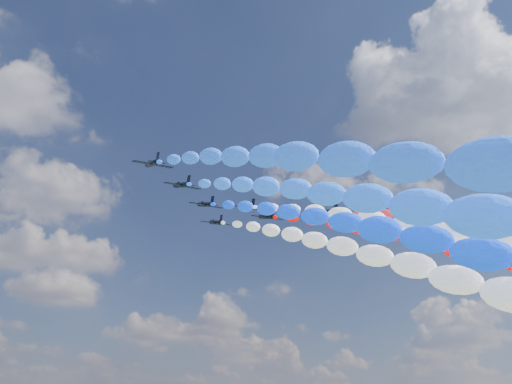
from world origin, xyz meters
TOP-DOWN VIEW (x-y plane):
  - jet_0 at (-32.30, -5.71)m, footprint 9.59×12.78m
  - trail_0 at (-32.30, -71.70)m, footprint 6.49×128.62m
  - jet_1 at (-21.30, 3.74)m, footprint 9.43×12.67m
  - trail_1 at (-21.30, -62.25)m, footprint 6.49×128.62m
  - jet_2 at (-10.05, 14.40)m, footprint 9.36×12.62m
  - trail_2 at (-10.05, -51.59)m, footprint 6.49×128.62m
  - jet_3 at (0.75, 10.95)m, footprint 9.47×12.69m
  - trail_3 at (0.75, -55.04)m, footprint 6.49×128.62m
  - jet_4 at (-0.71, 27.80)m, footprint 9.85×12.96m
  - trail_4 at (-0.71, -38.19)m, footprint 6.49×128.62m
  - jet_5 at (9.91, 15.93)m, footprint 9.87×12.98m
  - trail_5 at (9.91, -50.06)m, footprint 6.49×128.62m
  - jet_6 at (22.95, 3.56)m, footprint 9.89×12.99m
  - jet_7 at (32.68, -6.32)m, footprint 9.38×12.64m

SIDE VIEW (x-z plane):
  - trail_0 at x=-32.30m, z-range 42.48..98.38m
  - trail_1 at x=-21.30m, z-range 42.48..98.38m
  - trail_2 at x=-10.05m, z-range 42.48..98.38m
  - trail_3 at x=0.75m, z-range 42.48..98.38m
  - trail_4 at x=-0.71m, z-range 42.48..98.38m
  - trail_5 at x=9.91m, z-range 42.48..98.38m
  - jet_0 at x=-32.30m, z-range 93.59..99.66m
  - jet_1 at x=-21.30m, z-range 93.59..99.66m
  - jet_2 at x=-10.05m, z-range 93.59..99.66m
  - jet_3 at x=0.75m, z-range 93.59..99.66m
  - jet_4 at x=-0.71m, z-range 93.59..99.66m
  - jet_5 at x=9.91m, z-range 93.59..99.66m
  - jet_6 at x=22.95m, z-range 93.59..99.66m
  - jet_7 at x=32.68m, z-range 93.59..99.66m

